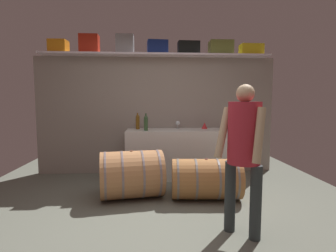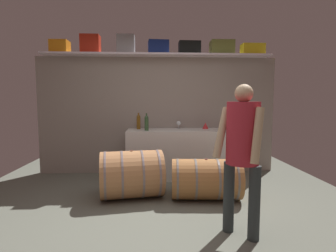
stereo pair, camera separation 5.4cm
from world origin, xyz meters
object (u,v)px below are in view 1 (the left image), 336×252
object	(u,v)px
toolcase_grey	(125,45)
winemaker_pouring	(244,144)
toolcase_olive	(221,48)
work_cabinet	(177,153)
wine_barrel_near	(206,179)
toolcase_orange	(58,47)
toolcase_black	(189,48)
red_funnel	(205,126)
wine_bottle_green	(146,123)
toolcase_red	(89,44)
toolcase_yellow	(251,50)
wine_barrel_far	(132,174)
wine_bottle_amber	(138,122)
toolcase_navy	(157,48)
wine_glass	(178,123)

from	to	relation	value
toolcase_grey	winemaker_pouring	size ratio (longest dim) A/B	0.21
toolcase_olive	work_cabinet	world-z (taller)	toolcase_olive
toolcase_olive	wine_barrel_near	world-z (taller)	toolcase_olive
toolcase_orange	toolcase_black	xyz separation A→B (m)	(2.31, 0.00, 0.00)
red_funnel	winemaker_pouring	world-z (taller)	winemaker_pouring
wine_bottle_green	wine_barrel_near	xyz separation A→B (m)	(0.85, -0.98, -0.71)
toolcase_red	work_cabinet	distance (m)	2.49
work_cabinet	red_funnel	size ratio (longest dim) A/B	15.88
toolcase_yellow	wine_barrel_far	xyz separation A→B (m)	(-2.13, -1.21, -1.97)
toolcase_yellow	wine_bottle_amber	distance (m)	2.48
toolcase_grey	wine_barrel_near	bearing A→B (deg)	-46.75
wine_barrel_far	wine_barrel_near	bearing A→B (deg)	-15.42
toolcase_red	toolcase_black	distance (m)	1.77
toolcase_navy	wine_bottle_amber	bearing A→B (deg)	-172.01
wine_barrel_near	wine_barrel_far	bearing A→B (deg)	177.34
toolcase_grey	winemaker_pouring	bearing A→B (deg)	-59.05
toolcase_orange	wine_bottle_amber	bearing A→B (deg)	-1.63
toolcase_olive	wine_bottle_amber	xyz separation A→B (m)	(-1.53, -0.08, -1.34)
wine_barrel_near	toolcase_grey	bearing A→B (deg)	136.28
toolcase_orange	toolcase_grey	world-z (taller)	toolcase_grey
toolcase_black	wine_glass	world-z (taller)	toolcase_black
toolcase_navy	red_funnel	distance (m)	1.65
toolcase_black	toolcase_yellow	size ratio (longest dim) A/B	0.95
winemaker_pouring	toolcase_olive	bearing A→B (deg)	-54.99
wine_glass	wine_barrel_near	size ratio (longest dim) A/B	0.14
toolcase_grey	toolcase_olive	world-z (taller)	toolcase_grey
toolcase_red	toolcase_navy	size ratio (longest dim) A/B	0.92
toolcase_red	toolcase_yellow	xyz separation A→B (m)	(2.94, 0.00, -0.06)
toolcase_orange	wine_bottle_green	xyz separation A→B (m)	(1.53, -0.34, -1.33)
toolcase_orange	wine_barrel_far	xyz separation A→B (m)	(1.34, -1.21, -1.98)
toolcase_orange	toolcase_grey	xyz separation A→B (m)	(1.16, 0.00, 0.05)
toolcase_red	wine_barrel_near	distance (m)	3.08
toolcase_red	wine_barrel_near	xyz separation A→B (m)	(1.84, -1.32, -2.08)
toolcase_olive	toolcase_yellow	xyz separation A→B (m)	(0.57, 0.00, -0.03)
toolcase_black	toolcase_navy	bearing A→B (deg)	178.45
toolcase_navy	wine_glass	size ratio (longest dim) A/B	2.55
winemaker_pouring	toolcase_grey	bearing A→B (deg)	-15.73
wine_barrel_near	wine_bottle_green	bearing A→B (deg)	134.62
wine_glass	red_funnel	xyz separation A→B (m)	(0.49, -0.08, -0.04)
wine_barrel_near	wine_barrel_far	xyz separation A→B (m)	(-1.04, 0.12, 0.05)
toolcase_olive	red_funnel	distance (m)	1.45
toolcase_black	winemaker_pouring	distance (m)	2.73
toolcase_orange	toolcase_navy	distance (m)	1.74
toolcase_grey	red_funnel	distance (m)	2.05
wine_bottle_green	wine_glass	distance (m)	0.67
toolcase_grey	toolcase_yellow	world-z (taller)	toolcase_grey
toolcase_yellow	winemaker_pouring	xyz separation A→B (m)	(-0.94, -2.34, -1.37)
toolcase_grey	toolcase_navy	world-z (taller)	toolcase_grey
toolcase_yellow	wine_barrel_far	bearing A→B (deg)	-151.07
winemaker_pouring	toolcase_navy	bearing A→B (deg)	-27.40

